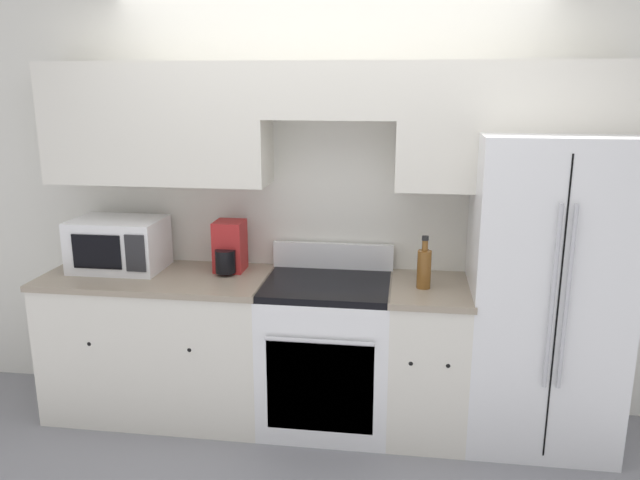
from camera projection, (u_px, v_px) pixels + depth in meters
name	position (u px, v px, depth m)	size (l,w,h in m)	color
ground_plane	(312.00, 448.00, 3.53)	(12.00, 12.00, 0.00)	gray
wall_back	(326.00, 175.00, 3.74)	(8.00, 0.39, 2.60)	silver
lower_cabinets_left	(161.00, 343.00, 3.85)	(1.35, 0.64, 0.89)	silver
lower_cabinets_right	(427.00, 359.00, 3.63)	(0.46, 0.64, 0.89)	silver
oven_range	(327.00, 352.00, 3.71)	(0.74, 0.65, 1.05)	white
refrigerator	(542.00, 289.00, 3.52)	(0.81, 0.81, 1.76)	white
microwave	(119.00, 244.00, 3.82)	(0.54, 0.38, 0.31)	white
bottle	(424.00, 268.00, 3.48)	(0.08, 0.08, 0.30)	brown
electric_kettle	(229.00, 248.00, 3.78)	(0.18, 0.26, 0.31)	#B22323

